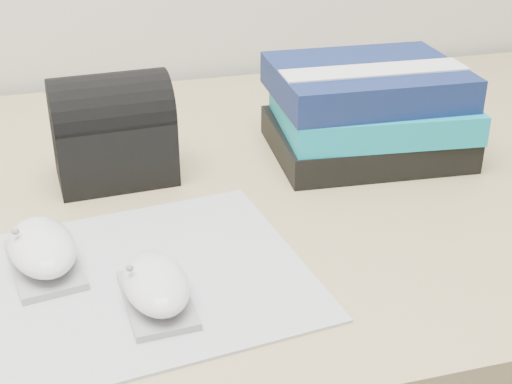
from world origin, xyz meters
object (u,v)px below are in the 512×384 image
object	(u,v)px
mouse_front	(156,285)
book_stack	(367,110)
pouch	(113,129)
desk	(274,293)
mouse_rear	(43,250)

from	to	relation	value
mouse_front	book_stack	distance (m)	0.43
book_stack	pouch	size ratio (longest dim) A/B	1.79
desk	mouse_front	world-z (taller)	mouse_front
mouse_front	pouch	size ratio (longest dim) A/B	0.74
book_stack	desk	bearing A→B (deg)	164.16
pouch	desk	bearing A→B (deg)	6.67
desk	pouch	bearing A→B (deg)	-173.33
mouse_front	pouch	distance (m)	0.28
book_stack	pouch	distance (m)	0.33
desk	pouch	xyz separation A→B (m)	(-0.22, -0.03, 0.30)
mouse_rear	pouch	size ratio (longest dim) A/B	0.84
mouse_rear	pouch	distance (m)	0.22
desk	mouse_rear	world-z (taller)	mouse_rear
desk	mouse_front	bearing A→B (deg)	-124.17
desk	book_stack	world-z (taller)	book_stack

